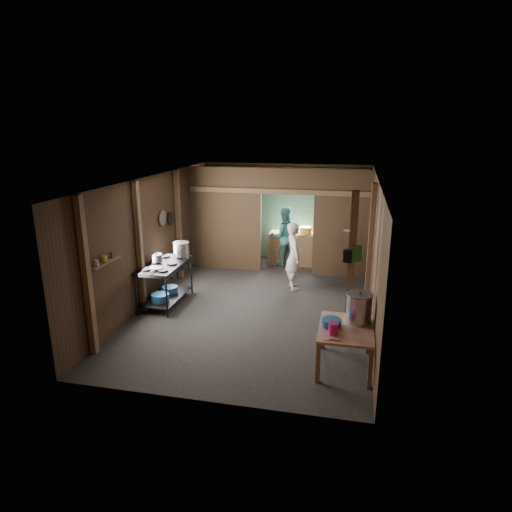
% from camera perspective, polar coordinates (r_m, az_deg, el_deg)
% --- Properties ---
extents(floor, '(4.50, 7.00, 0.00)m').
position_cam_1_polar(floor, '(9.39, 0.26, -6.11)').
color(floor, '#262424').
rests_on(floor, ground).
extents(ceiling, '(4.50, 7.00, 0.00)m').
position_cam_1_polar(ceiling, '(8.73, 0.29, 9.85)').
color(ceiling, '#3E3D3D').
rests_on(ceiling, ground).
extents(wall_back, '(4.50, 0.00, 2.60)m').
position_cam_1_polar(wall_back, '(12.33, 3.73, 5.64)').
color(wall_back, '#422D1D').
rests_on(wall_back, ground).
extents(wall_front, '(4.50, 0.00, 2.60)m').
position_cam_1_polar(wall_front, '(5.78, -7.13, -7.14)').
color(wall_front, '#422D1D').
rests_on(wall_front, ground).
extents(wall_left, '(0.00, 7.00, 2.60)m').
position_cam_1_polar(wall_left, '(9.68, -12.86, 2.27)').
color(wall_left, '#422D1D').
rests_on(wall_left, ground).
extents(wall_right, '(0.00, 7.00, 2.60)m').
position_cam_1_polar(wall_right, '(8.79, 14.76, 0.72)').
color(wall_right, '#422D1D').
rests_on(wall_right, ground).
extents(partition_left, '(1.85, 0.10, 2.60)m').
position_cam_1_polar(partition_left, '(11.37, -3.93, 4.72)').
color(partition_left, '#3F311D').
rests_on(partition_left, floor).
extents(partition_right, '(1.35, 0.10, 2.60)m').
position_cam_1_polar(partition_right, '(10.93, 10.87, 3.98)').
color(partition_right, '#3F311D').
rests_on(partition_right, floor).
extents(partition_header, '(1.30, 0.10, 0.60)m').
position_cam_1_polar(partition_header, '(10.87, 4.07, 9.52)').
color(partition_header, '#3F311D').
rests_on(partition_header, wall_back).
extents(turquoise_panel, '(4.40, 0.06, 2.50)m').
position_cam_1_polar(turquoise_panel, '(12.28, 3.68, 5.36)').
color(turquoise_panel, '#63A9A6').
rests_on(turquoise_panel, wall_back).
extents(back_counter, '(1.20, 0.50, 0.85)m').
position_cam_1_polar(back_counter, '(11.96, 4.67, 0.97)').
color(back_counter, '#8D734F').
rests_on(back_counter, floor).
extents(wall_clock, '(0.20, 0.03, 0.20)m').
position_cam_1_polar(wall_clock, '(12.10, 4.89, 8.29)').
color(wall_clock, silver).
rests_on(wall_clock, wall_back).
extents(post_left_a, '(0.10, 0.12, 2.60)m').
position_cam_1_polar(post_left_a, '(7.48, -20.75, -2.59)').
color(post_left_a, '#8D734F').
rests_on(post_left_a, floor).
extents(post_left_b, '(0.10, 0.12, 2.60)m').
position_cam_1_polar(post_left_b, '(8.96, -14.60, 1.02)').
color(post_left_b, '#8D734F').
rests_on(post_left_b, floor).
extents(post_left_c, '(0.10, 0.12, 2.60)m').
position_cam_1_polar(post_left_c, '(10.72, -9.83, 3.80)').
color(post_left_c, '#8D734F').
rests_on(post_left_c, floor).
extents(post_right, '(0.10, 0.12, 2.60)m').
position_cam_1_polar(post_right, '(8.60, 14.33, 0.39)').
color(post_right, '#8D734F').
rests_on(post_right, floor).
extents(post_free, '(0.12, 0.12, 2.60)m').
position_cam_1_polar(post_free, '(7.54, 12.02, -1.71)').
color(post_free, '#8D734F').
rests_on(post_free, floor).
extents(cross_beam, '(4.40, 0.12, 0.12)m').
position_cam_1_polar(cross_beam, '(10.89, 2.70, 8.23)').
color(cross_beam, '#8D734F').
rests_on(cross_beam, wall_left).
extents(pan_lid_big, '(0.03, 0.34, 0.34)m').
position_cam_1_polar(pan_lid_big, '(9.95, -11.81, 4.77)').
color(pan_lid_big, gray).
rests_on(pan_lid_big, wall_left).
extents(pan_lid_small, '(0.03, 0.30, 0.30)m').
position_cam_1_polar(pan_lid_small, '(10.32, -10.88, 4.68)').
color(pan_lid_small, black).
rests_on(pan_lid_small, wall_left).
extents(wall_shelf, '(0.14, 0.80, 0.03)m').
position_cam_1_polar(wall_shelf, '(7.83, -18.69, -0.77)').
color(wall_shelf, '#8D734F').
rests_on(wall_shelf, wall_left).
extents(jar_white, '(0.07, 0.07, 0.10)m').
position_cam_1_polar(jar_white, '(7.61, -19.68, -0.84)').
color(jar_white, silver).
rests_on(jar_white, wall_shelf).
extents(jar_yellow, '(0.08, 0.08, 0.10)m').
position_cam_1_polar(jar_yellow, '(7.81, -18.73, -0.32)').
color(jar_yellow, '#FCBE4D').
rests_on(jar_yellow, wall_shelf).
extents(jar_green, '(0.06, 0.06, 0.10)m').
position_cam_1_polar(jar_green, '(7.99, -17.94, 0.13)').
color(jar_green, '#226225').
rests_on(jar_green, wall_shelf).
extents(bag_white, '(0.22, 0.15, 0.32)m').
position_cam_1_polar(bag_white, '(7.48, 11.87, 2.00)').
color(bag_white, silver).
rests_on(bag_white, post_free).
extents(bag_green, '(0.16, 0.12, 0.24)m').
position_cam_1_polar(bag_green, '(7.39, 12.69, 0.33)').
color(bag_green, '#226225').
rests_on(bag_green, post_free).
extents(bag_black, '(0.14, 0.10, 0.20)m').
position_cam_1_polar(bag_black, '(7.39, 11.58, -0.02)').
color(bag_black, black).
rests_on(bag_black, post_free).
extents(gas_range, '(0.76, 1.47, 0.87)m').
position_cam_1_polar(gas_range, '(9.45, -11.47, -3.49)').
color(gas_range, black).
rests_on(gas_range, floor).
extents(prep_table, '(0.81, 1.12, 0.66)m').
position_cam_1_polar(prep_table, '(7.10, 11.27, -11.33)').
color(prep_table, tan).
rests_on(prep_table, floor).
extents(stove_pot_large, '(0.39, 0.39, 0.35)m').
position_cam_1_polar(stove_pot_large, '(9.67, -9.49, 0.74)').
color(stove_pot_large, silver).
rests_on(stove_pot_large, gas_range).
extents(stove_pot_med, '(0.29, 0.29, 0.21)m').
position_cam_1_polar(stove_pot_med, '(9.38, -12.54, -0.37)').
color(stove_pot_med, silver).
rests_on(stove_pot_med, gas_range).
extents(frying_pan, '(0.31, 0.51, 0.07)m').
position_cam_1_polar(frying_pan, '(8.98, -12.60, -1.54)').
color(frying_pan, gray).
rests_on(frying_pan, gas_range).
extents(blue_tub_front, '(0.36, 0.36, 0.15)m').
position_cam_1_polar(blue_tub_front, '(9.27, -12.11, -5.18)').
color(blue_tub_front, '#1D5087').
rests_on(blue_tub_front, gas_range).
extents(blue_tub_back, '(0.33, 0.33, 0.13)m').
position_cam_1_polar(blue_tub_back, '(9.69, -10.92, -4.20)').
color(blue_tub_back, '#1D5087').
rests_on(blue_tub_back, gas_range).
extents(stock_pot, '(0.50, 0.50, 0.48)m').
position_cam_1_polar(stock_pot, '(7.10, 12.98, -6.53)').
color(stock_pot, silver).
rests_on(stock_pot, prep_table).
extents(wash_basin, '(0.33, 0.33, 0.11)m').
position_cam_1_polar(wash_basin, '(6.94, 9.60, -8.37)').
color(wash_basin, '#1D5087').
rests_on(wash_basin, prep_table).
extents(pink_bucket, '(0.19, 0.19, 0.17)m').
position_cam_1_polar(pink_bucket, '(6.68, 9.86, -9.10)').
color(pink_bucket, '#B61A65').
rests_on(pink_bucket, prep_table).
extents(knife, '(0.30, 0.05, 0.01)m').
position_cam_1_polar(knife, '(6.54, 9.91, -10.51)').
color(knife, silver).
rests_on(knife, prep_table).
extents(yellow_tub, '(0.32, 0.32, 0.18)m').
position_cam_1_polar(yellow_tub, '(11.79, 6.32, 3.28)').
color(yellow_tub, '#FCBE4D').
rests_on(yellow_tub, back_counter).
extents(cook, '(0.53, 0.65, 1.53)m').
position_cam_1_polar(cook, '(10.05, 4.86, -0.02)').
color(cook, silver).
rests_on(cook, floor).
extents(worker_back, '(0.91, 0.81, 1.55)m').
position_cam_1_polar(worker_back, '(11.74, 3.62, 2.48)').
color(worker_back, teal).
rests_on(worker_back, floor).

